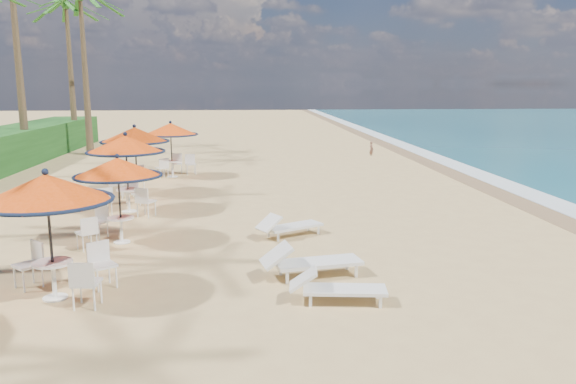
% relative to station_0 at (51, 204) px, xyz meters
% --- Properties ---
extents(ground, '(160.00, 160.00, 0.00)m').
position_rel_station_0_xyz_m(ground, '(5.03, 0.01, -1.86)').
color(ground, tan).
rests_on(ground, ground).
extents(foam_strip, '(1.20, 140.00, 0.04)m').
position_rel_station_0_xyz_m(foam_strip, '(14.33, 10.01, -1.86)').
color(foam_strip, white).
rests_on(foam_strip, ground).
extents(wetsand_band, '(1.40, 140.00, 0.02)m').
position_rel_station_0_xyz_m(wetsand_band, '(13.43, 10.01, -1.86)').
color(wetsand_band, olive).
rests_on(wetsand_band, ground).
extents(station_0, '(2.44, 2.44, 2.55)m').
position_rel_station_0_xyz_m(station_0, '(0.00, 0.00, 0.00)').
color(station_0, black).
rests_on(station_0, ground).
extents(station_1, '(2.24, 2.24, 2.34)m').
position_rel_station_0_xyz_m(station_1, '(0.33, 3.82, -0.08)').
color(station_1, black).
rests_on(station_1, ground).
extents(station_2, '(2.48, 2.61, 2.59)m').
position_rel_station_0_xyz_m(station_2, '(-0.13, 7.47, 0.03)').
color(station_2, black).
rests_on(station_2, ground).
extents(station_3, '(2.52, 2.52, 2.63)m').
position_rel_station_0_xyz_m(station_3, '(-0.45, 10.43, 0.06)').
color(station_3, black).
rests_on(station_3, ground).
extents(station_4, '(2.40, 2.44, 2.50)m').
position_rel_station_0_xyz_m(station_4, '(0.43, 14.48, -0.03)').
color(station_4, black).
rests_on(station_4, ground).
extents(lounger_near, '(1.89, 0.78, 0.66)m').
position_rel_station_0_xyz_m(lounger_near, '(5.31, -0.65, -1.55)').
color(lounger_near, white).
rests_on(lounger_near, ground).
extents(lounger_mid, '(2.26, 1.07, 0.78)m').
position_rel_station_0_xyz_m(lounger_mid, '(4.97, 0.81, -1.50)').
color(lounger_mid, white).
rests_on(lounger_mid, ground).
extents(lounger_far, '(1.92, 1.42, 0.67)m').
position_rel_station_0_xyz_m(lounger_far, '(4.79, 4.07, -1.55)').
color(lounger_far, white).
rests_on(lounger_far, ground).
extents(palm_6, '(5.00, 5.00, 9.18)m').
position_rel_station_0_xyz_m(palm_6, '(-5.39, 22.86, 6.52)').
color(palm_6, brown).
rests_on(palm_6, ground).
extents(palm_7, '(5.00, 5.00, 9.17)m').
position_rel_station_0_xyz_m(palm_7, '(-7.28, 26.54, 6.51)').
color(palm_7, brown).
rests_on(palm_7, ground).
extents(person, '(0.31, 0.37, 0.89)m').
position_rel_station_0_xyz_m(person, '(10.91, 21.07, -1.42)').
color(person, brown).
rests_on(person, ground).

